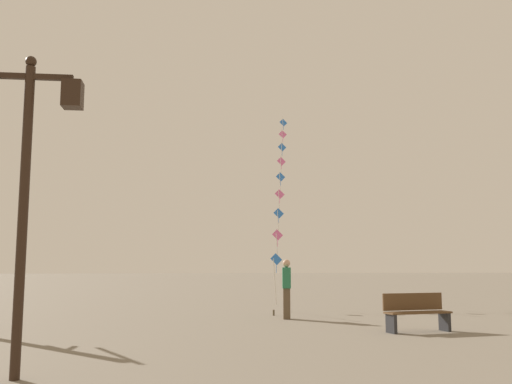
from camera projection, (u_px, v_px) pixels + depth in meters
The scene contains 5 objects.
ground_plane at pixel (221, 307), 21.08m from camera, with size 160.00×160.00×0.00m, color #756B5B.
twin_lantern_lamp_post at pixel (26, 150), 8.12m from camera, with size 1.50×0.28×4.60m.
kite_train at pixel (280, 186), 24.04m from camera, with size 2.38×11.23×9.20m.
kite_flyer at pixel (287, 287), 16.47m from camera, with size 0.29×0.62×1.71m.
park_bench at pixel (416, 312), 13.29m from camera, with size 1.66×0.75×0.89m.
Camera 1 is at (-1.07, -1.46, 1.57)m, focal length 39.71 mm.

